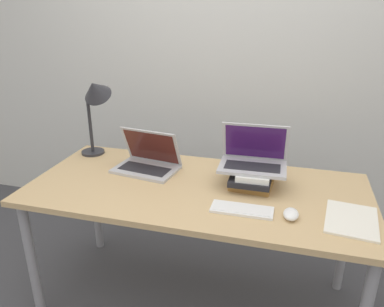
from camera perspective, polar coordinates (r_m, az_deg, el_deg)
wall_back at (r=2.69m, az=6.40°, el=16.19°), size 8.00×0.05×2.70m
desk at (r=1.95m, az=0.72°, el=-6.93°), size 1.72×0.79×0.74m
laptop_left at (r=2.11m, az=-6.78°, el=-1.23°), size 0.37×0.28×0.23m
book_stack at (r=1.94m, az=9.20°, el=-3.51°), size 0.22×0.28×0.09m
laptop_on_books at (r=1.92m, az=9.33°, el=-0.76°), size 0.34×0.23×0.22m
wireless_keyboard at (r=1.71m, az=7.62°, el=-8.46°), size 0.28×0.11×0.01m
mouse at (r=1.70m, az=14.85°, el=-8.92°), size 0.07×0.10×0.04m
notepad at (r=1.77m, az=23.12°, el=-9.28°), size 0.24×0.31×0.01m
desk_lamp at (r=2.25m, az=-14.62°, el=8.24°), size 0.23×0.20×0.50m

